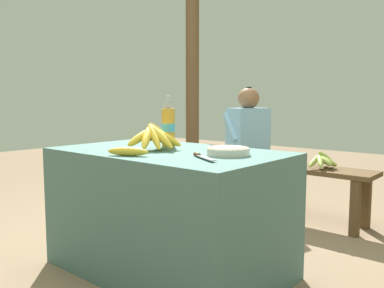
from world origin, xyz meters
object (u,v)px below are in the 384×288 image
Objects in this scene: serving_bowl at (228,151)px; water_bottle at (168,126)px; seated_vendor at (244,139)px; banana_bunch_ripe at (155,136)px; wooden_bench at (260,169)px; support_post_near at (192,61)px; knife at (201,156)px; loose_banana_front at (128,152)px; banana_bunch_green at (323,160)px.

serving_bowl is 0.51m from water_bottle.
banana_bunch_ripe is at bearing 119.96° from seated_vendor.
support_post_near is at bearing 162.42° from wooden_bench.
support_post_near is at bearing -4.89° from seated_vendor.
seated_vendor is 0.39× the size of support_post_near.
seated_vendor is at bearing 145.52° from knife.
wooden_bench is at bearing 114.61° from serving_bowl.
loose_banana_front is at bearing -74.88° from banana_bunch_ripe.
water_bottle is at bearing 170.45° from serving_bowl.
seated_vendor is 0.72m from banana_bunch_green.
knife is at bearing 28.30° from loose_banana_front.
support_post_near is (-1.66, 1.67, 0.66)m from serving_bowl.
banana_bunch_ripe is 1.58× the size of loose_banana_front.
banana_bunch_green is (0.55, -0.01, 0.13)m from wooden_bench.
water_bottle is at bearing -109.20° from banana_bunch_green.
support_post_near is at bearing 124.96° from banana_bunch_ripe.
wooden_bench is at bearing 98.51° from loose_banana_front.
loose_banana_front is 1.71m from seated_vendor.
water_bottle is 1.33m from wooden_bench.
banana_bunch_ripe is 1.46m from seated_vendor.
knife is 0.20× the size of seated_vendor.
serving_bowl is 0.08× the size of support_post_near.
serving_bowl is 0.11× the size of wooden_bench.
knife is 1.51m from banana_bunch_green.
water_bottle reaches higher than banana_bunch_ripe.
knife is at bearing -28.83° from water_bottle.
water_bottle is at bearing -84.65° from wooden_bench.
knife is at bearing -101.78° from serving_bowl.
water_bottle is 2.05m from support_post_near.
serving_bowl is at bearing -87.40° from banana_bunch_green.
seated_vendor is 3.59× the size of banana_bunch_green.
seated_vendor is (-0.27, 1.24, -0.18)m from water_bottle.
serving_bowl is at bearing 43.71° from loose_banana_front.
banana_bunch_ripe is 1.49m from banana_bunch_green.
wooden_bench is 6.30× the size of banana_bunch_green.
seated_vendor is at bearing 120.17° from serving_bowl.
serving_bowl is 0.72× the size of banana_bunch_green.
loose_banana_front is 0.37m from knife.
loose_banana_front is at bearing 120.21° from seated_vendor.
wooden_bench is at bearing 140.31° from knife.
serving_bowl reaches higher than knife.
water_bottle reaches higher than serving_bowl.
support_post_near is (-1.62, 1.84, 0.67)m from knife.
serving_bowl is (0.43, 0.09, -0.05)m from banana_bunch_ripe.
loose_banana_front is (0.07, -0.25, -0.05)m from banana_bunch_ripe.
wooden_bench is (-0.12, 1.25, -0.43)m from water_bottle.
serving_bowl is at bearing -65.39° from wooden_bench.
wooden_bench is 1.75× the size of seated_vendor.
knife is (0.33, 0.18, -0.01)m from loose_banana_front.
loose_banana_front is 1.73m from wooden_bench.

